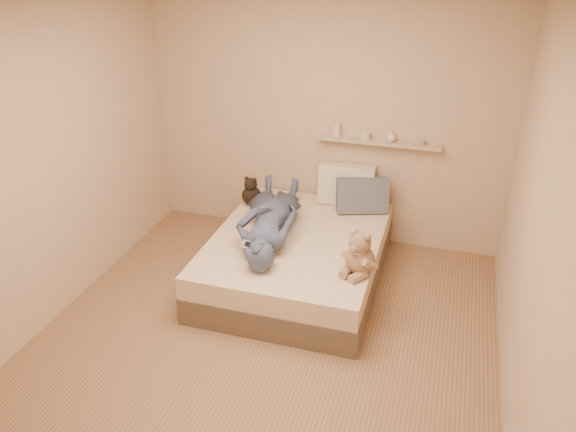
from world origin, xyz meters
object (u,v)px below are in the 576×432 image
(pillow_cream, at_px, (346,185))
(pillow_grey, at_px, (362,195))
(bed, at_px, (297,258))
(game_console, at_px, (250,246))
(teddy_bear, at_px, (359,256))
(person, at_px, (270,217))
(dark_plush, at_px, (251,192))
(wall_shelf, at_px, (378,142))

(pillow_cream, relative_size, pillow_grey, 1.10)
(bed, distance_m, game_console, 0.68)
(game_console, xyz_separation_m, teddy_bear, (0.90, 0.07, 0.02))
(pillow_grey, relative_size, person, 0.34)
(game_console, xyz_separation_m, dark_plush, (-0.37, 1.03, -0.02))
(teddy_bear, bearing_deg, dark_plush, 143.08)
(pillow_grey, bearing_deg, teddy_bear, -80.94)
(game_console, distance_m, pillow_cream, 1.44)
(teddy_bear, height_order, wall_shelf, wall_shelf)
(dark_plush, height_order, pillow_cream, pillow_cream)
(bed, xyz_separation_m, dark_plush, (-0.63, 0.52, 0.35))
(dark_plush, bearing_deg, teddy_bear, -36.92)
(bed, xyz_separation_m, wall_shelf, (0.55, 0.91, 0.88))
(game_console, height_order, teddy_bear, teddy_bear)
(bed, distance_m, dark_plush, 0.89)
(game_console, bearing_deg, person, 88.82)
(teddy_bear, xyz_separation_m, pillow_cream, (-0.37, 1.26, 0.04))
(game_console, height_order, wall_shelf, wall_shelf)
(pillow_grey, bearing_deg, pillow_cream, 143.35)
(pillow_grey, relative_size, wall_shelf, 0.42)
(teddy_bear, height_order, pillow_grey, teddy_bear)
(pillow_cream, bearing_deg, dark_plush, -161.15)
(dark_plush, bearing_deg, game_console, -70.40)
(bed, xyz_separation_m, game_console, (-0.26, -0.51, 0.37))
(bed, relative_size, wall_shelf, 1.58)
(person, bearing_deg, pillow_grey, -145.11)
(person, bearing_deg, teddy_bear, 145.26)
(game_console, xyz_separation_m, pillow_grey, (0.73, 1.20, 0.02))
(teddy_bear, bearing_deg, person, 155.03)
(bed, bearing_deg, game_console, -117.38)
(pillow_cream, xyz_separation_m, wall_shelf, (0.28, 0.08, 0.45))
(dark_plush, relative_size, pillow_grey, 0.60)
(pillow_grey, xyz_separation_m, wall_shelf, (0.09, 0.22, 0.48))
(pillow_cream, distance_m, wall_shelf, 0.53)
(dark_plush, height_order, wall_shelf, wall_shelf)
(dark_plush, xyz_separation_m, pillow_grey, (1.09, 0.17, 0.04))
(bed, height_order, person, person)
(person, distance_m, wall_shelf, 1.32)
(bed, relative_size, pillow_grey, 3.80)
(pillow_grey, height_order, person, pillow_grey)
(game_console, xyz_separation_m, wall_shelf, (0.81, 1.42, 0.50))
(game_console, height_order, pillow_grey, pillow_grey)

